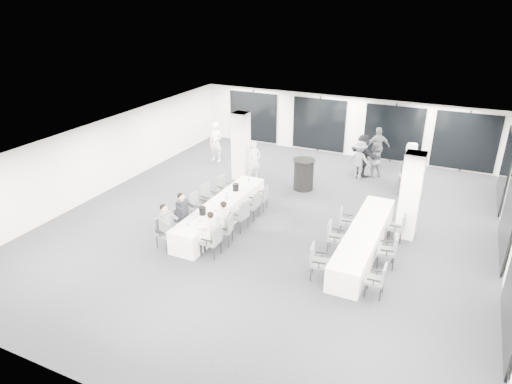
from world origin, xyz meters
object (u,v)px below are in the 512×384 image
at_px(chair_main_left_fourth, 208,197).
at_px(chair_side_left_near, 317,260).
at_px(chair_side_right_far, 399,225).
at_px(chair_main_right_second, 226,227).
at_px(chair_main_left_second, 181,219).
at_px(standing_guest_g, 216,140).
at_px(standing_guest_h, 408,170).
at_px(chair_main_right_near, 213,239).
at_px(chair_main_right_far, 262,196).
at_px(standing_guest_a, 254,158).
at_px(standing_guest_c, 360,157).
at_px(ice_bucket_near, 202,211).
at_px(cocktail_table, 304,174).
at_px(standing_guest_f, 363,153).
at_px(chair_main_left_far, 223,187).
at_px(chair_side_right_mid, 390,249).
at_px(banquet_table_main, 222,212).
at_px(standing_guest_b, 374,157).
at_px(banquet_table_side, 364,240).
at_px(chair_main_right_mid, 241,214).
at_px(chair_side_left_mid, 333,235).
at_px(standing_guest_d, 378,145).
at_px(chair_side_left_far, 345,220).
at_px(standing_guest_e, 410,162).
at_px(chair_main_right_fourth, 253,203).
at_px(chair_side_right_near, 378,278).
at_px(ice_bucket_far, 236,187).
at_px(chair_main_left_mid, 197,205).

distance_m(chair_main_left_fourth, chair_side_left_near, 5.31).
bearing_deg(chair_side_right_far, chair_main_right_second, 116.97).
bearing_deg(chair_side_right_far, chair_main_left_second, 110.86).
xyz_separation_m(standing_guest_g, standing_guest_h, (8.49, -0.30, 0.01)).
relative_size(chair_main_right_near, chair_main_right_far, 1.07).
distance_m(standing_guest_a, standing_guest_c, 4.39).
height_order(standing_guest_c, ice_bucket_near, standing_guest_c).
bearing_deg(standing_guest_h, cocktail_table, 84.98).
relative_size(chair_main_right_second, standing_guest_f, 0.49).
bearing_deg(chair_main_left_far, chair_side_right_mid, 87.19).
bearing_deg(banquet_table_main, standing_guest_a, 99.03).
height_order(standing_guest_b, standing_guest_f, standing_guest_f).
xyz_separation_m(banquet_table_side, chair_main_right_mid, (-3.93, -0.36, 0.21)).
distance_m(chair_side_left_mid, standing_guest_d, 7.94).
bearing_deg(chair_side_left_far, chair_main_left_fourth, -94.23).
height_order(chair_main_left_fourth, chair_main_right_far, chair_main_left_fourth).
bearing_deg(chair_main_right_mid, standing_guest_f, -9.94).
bearing_deg(chair_side_left_mid, standing_guest_e, 163.02).
bearing_deg(chair_main_left_far, chair_side_left_mid, 83.13).
bearing_deg(banquet_table_main, chair_main_right_fourth, 40.48).
relative_size(chair_main_right_second, standing_guest_d, 0.49).
height_order(chair_main_right_mid, chair_side_right_far, chair_main_right_mid).
relative_size(banquet_table_side, chair_side_right_near, 5.45).
bearing_deg(standing_guest_g, standing_guest_h, 3.74).
relative_size(banquet_table_main, chair_main_right_far, 5.45).
xyz_separation_m(chair_main_left_second, chair_side_right_mid, (6.44, 0.85, 0.07)).
xyz_separation_m(chair_main_right_second, chair_main_right_mid, (0.00, 0.98, 0.01)).
bearing_deg(banquet_table_side, standing_guest_d, 98.66).
xyz_separation_m(standing_guest_b, standing_guest_c, (-0.50, -0.43, 0.05)).
relative_size(chair_side_left_mid, standing_guest_a, 0.49).
relative_size(chair_main_left_fourth, standing_guest_b, 0.59).
bearing_deg(chair_main_right_fourth, standing_guest_a, 23.20).
height_order(cocktail_table, chair_main_left_second, cocktail_table).
xyz_separation_m(chair_main_right_mid, chair_side_left_mid, (3.10, -0.02, -0.04)).
distance_m(cocktail_table, ice_bucket_far, 3.22).
xyz_separation_m(chair_side_left_far, chair_side_right_near, (1.65, -2.90, 0.03)).
xyz_separation_m(chair_side_left_far, standing_guest_g, (-7.17, 4.28, 0.54)).
height_order(chair_main_right_far, chair_side_left_far, chair_main_right_far).
distance_m(standing_guest_b, standing_guest_e, 1.57).
relative_size(banquet_table_main, chair_side_right_near, 5.45).
distance_m(standing_guest_f, standing_guest_g, 6.56).
xyz_separation_m(standing_guest_b, standing_guest_d, (-0.10, 1.28, 0.17)).
bearing_deg(standing_guest_d, chair_side_left_mid, 61.79).
height_order(chair_main_right_far, standing_guest_a, standing_guest_a).
height_order(chair_main_left_mid, chair_main_left_far, chair_main_left_mid).
bearing_deg(chair_main_right_far, chair_main_left_far, 80.45).
bearing_deg(ice_bucket_far, banquet_table_side, -11.08).
xyz_separation_m(chair_main_right_near, standing_guest_f, (2.43, 8.30, 0.47)).
xyz_separation_m(chair_main_left_far, ice_bucket_near, (0.74, -2.68, 0.34)).
distance_m(banquet_table_side, chair_main_right_second, 4.16).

